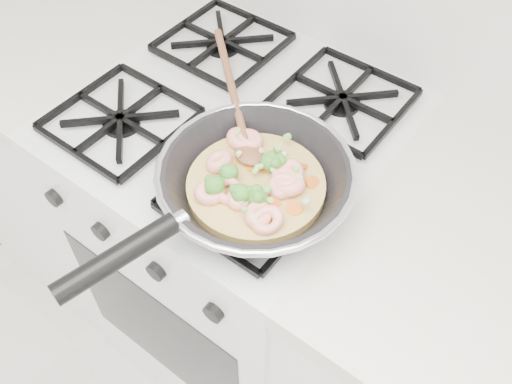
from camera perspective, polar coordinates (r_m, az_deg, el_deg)
The scene contains 3 objects.
stove at distance 1.42m, azimuth -1.76°, elevation -5.34°, with size 0.60×0.60×0.92m.
counter_left at distance 1.87m, azimuth -21.51°, elevation 7.29°, with size 1.00×0.60×0.90m.
skillet at distance 0.88m, azimuth -0.33°, elevation 1.07°, with size 0.42×0.56×0.10m.
Camera 1 is at (0.51, 1.10, 1.63)m, focal length 39.09 mm.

